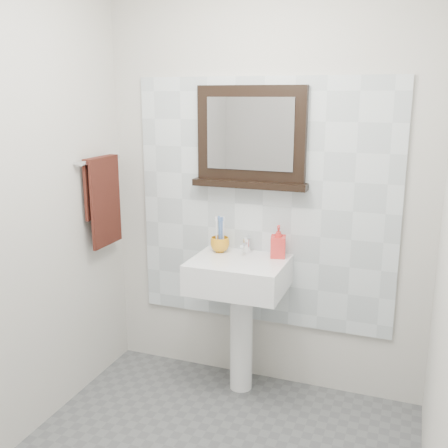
# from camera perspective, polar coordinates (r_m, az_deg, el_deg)

# --- Properties ---
(back_wall) EXTENTS (2.00, 0.01, 2.50)m
(back_wall) POSITION_cam_1_polar(r_m,az_deg,el_deg) (3.16, 4.38, 3.92)
(back_wall) COLOR beige
(back_wall) RESTS_ON ground
(splashback) EXTENTS (1.60, 0.02, 1.50)m
(splashback) POSITION_cam_1_polar(r_m,az_deg,el_deg) (3.17, 4.28, 2.11)
(splashback) COLOR silver
(splashback) RESTS_ON back_wall
(pedestal_sink) EXTENTS (0.55, 0.44, 0.96)m
(pedestal_sink) POSITION_cam_1_polar(r_m,az_deg,el_deg) (3.13, 1.66, -7.07)
(pedestal_sink) COLOR white
(pedestal_sink) RESTS_ON ground
(toothbrush_cup) EXTENTS (0.14, 0.14, 0.09)m
(toothbrush_cup) POSITION_cam_1_polar(r_m,az_deg,el_deg) (3.20, -0.45, -2.24)
(toothbrush_cup) COLOR orange
(toothbrush_cup) RESTS_ON pedestal_sink
(toothbrushes) EXTENTS (0.05, 0.04, 0.21)m
(toothbrushes) POSITION_cam_1_polar(r_m,az_deg,el_deg) (3.18, -0.40, -0.91)
(toothbrushes) COLOR white
(toothbrushes) RESTS_ON toothbrush_cup
(soap_dispenser) EXTENTS (0.10, 0.10, 0.19)m
(soap_dispenser) POSITION_cam_1_polar(r_m,az_deg,el_deg) (3.10, 5.93, -1.91)
(soap_dispenser) COLOR red
(soap_dispenser) RESTS_ON pedestal_sink
(framed_mirror) EXTENTS (0.70, 0.11, 0.59)m
(framed_mirror) POSITION_cam_1_polar(r_m,az_deg,el_deg) (3.11, 2.95, 9.16)
(framed_mirror) COLOR black
(framed_mirror) RESTS_ON back_wall
(towel_bar) EXTENTS (0.07, 0.40, 0.03)m
(towel_bar) POSITION_cam_1_polar(r_m,az_deg,el_deg) (3.27, -13.34, 6.79)
(towel_bar) COLOR silver
(towel_bar) RESTS_ON left_wall
(hand_towel) EXTENTS (0.06, 0.30, 0.55)m
(hand_towel) POSITION_cam_1_polar(r_m,az_deg,el_deg) (3.30, -13.03, 3.17)
(hand_towel) COLOR #36140F
(hand_towel) RESTS_ON towel_bar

